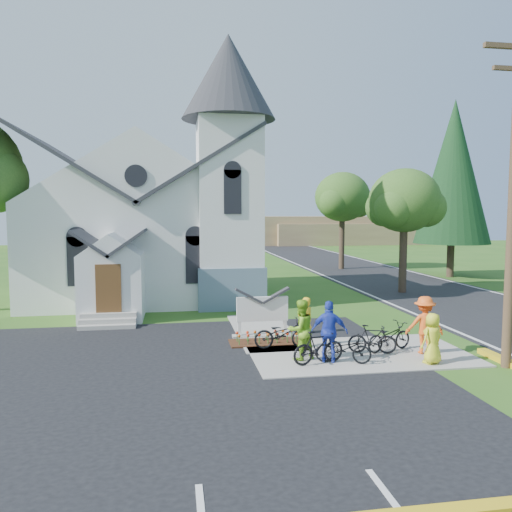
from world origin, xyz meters
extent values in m
plane|color=#2E5A19|center=(0.00, 0.00, 0.00)|extent=(120.00, 120.00, 0.00)
cube|color=black|center=(-7.00, -2.00, 0.01)|extent=(20.00, 16.00, 0.02)
cube|color=black|center=(10.00, 15.00, 0.01)|extent=(8.00, 90.00, 0.02)
cube|color=#9C968D|center=(1.50, 0.50, 0.03)|extent=(7.00, 4.00, 0.05)
cube|color=white|center=(-6.00, 13.00, 2.50)|extent=(11.00, 9.00, 5.00)
cube|color=slate|center=(-1.70, 9.70, 1.00)|extent=(3.20, 3.20, 2.00)
cube|color=white|center=(-1.70, 9.70, 4.50)|extent=(3.00, 3.00, 9.00)
cone|color=#292A2E|center=(-1.70, 9.70, 11.00)|extent=(4.50, 4.50, 4.00)
cube|color=white|center=(-7.00, 7.30, 1.40)|extent=(2.60, 2.40, 2.80)
cube|color=brown|center=(-7.00, 6.07, 1.50)|extent=(1.00, 0.10, 2.00)
cube|color=#9C968D|center=(-1.20, 3.20, 0.05)|extent=(2.20, 0.40, 0.10)
cube|color=white|center=(-2.05, 3.20, 0.55)|extent=(0.12, 0.12, 1.00)
cube|color=white|center=(-0.35, 3.20, 0.55)|extent=(0.12, 0.12, 1.00)
cube|color=white|center=(-1.20, 3.20, 1.05)|extent=(1.90, 0.14, 0.90)
cube|color=#381B0F|center=(-1.20, 2.30, 0.04)|extent=(2.60, 1.10, 0.07)
cylinder|color=#33271B|center=(8.50, 12.00, 2.02)|extent=(0.44, 0.44, 4.05)
ellipsoid|color=#32581E|center=(8.50, 12.00, 5.25)|extent=(4.00, 4.00, 3.60)
cylinder|color=#33271B|center=(9.00, 24.00, 2.25)|extent=(0.44, 0.44, 4.50)
ellipsoid|color=#32581E|center=(9.00, 24.00, 5.82)|extent=(4.40, 4.40, 3.96)
cylinder|color=#33271B|center=(15.00, 18.00, 1.20)|extent=(0.50, 0.50, 2.40)
cone|color=black|center=(15.00, 18.00, 7.40)|extent=(5.20, 5.20, 10.00)
cube|color=olive|center=(6.00, 56.00, 2.00)|extent=(60.00, 8.00, 4.00)
cube|color=olive|center=(-10.00, 58.00, 2.80)|extent=(30.00, 6.00, 5.60)
cube|color=olive|center=(22.00, 54.00, 1.50)|extent=(25.00, 6.00, 3.00)
imported|color=yellow|center=(-0.02, 1.55, 0.89)|extent=(0.73, 0.62, 1.68)
imported|color=black|center=(-0.83, 1.42, 0.55)|extent=(1.91, 0.70, 1.00)
imported|color=#88C825|center=(-0.54, 0.13, 0.98)|extent=(1.10, 0.99, 1.86)
imported|color=black|center=(-0.13, -0.43, 0.56)|extent=(1.75, 0.86, 1.01)
imported|color=#253CBB|center=(0.24, -0.30, 0.99)|extent=(1.19, 0.81, 1.87)
imported|color=black|center=(0.62, -0.48, 0.49)|extent=(1.78, 1.09, 0.88)
imported|color=#FF5E1C|center=(3.54, 0.11, 0.98)|extent=(1.31, 0.92, 1.85)
imported|color=black|center=(1.89, 0.36, 0.51)|extent=(1.60, 0.86, 0.93)
imported|color=yellow|center=(3.24, -0.94, 0.82)|extent=(0.87, 0.72, 1.53)
imported|color=black|center=(2.54, 0.56, 0.52)|extent=(1.90, 1.20, 0.94)
camera|label=1|loc=(-4.34, -14.53, 4.57)|focal=35.00mm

